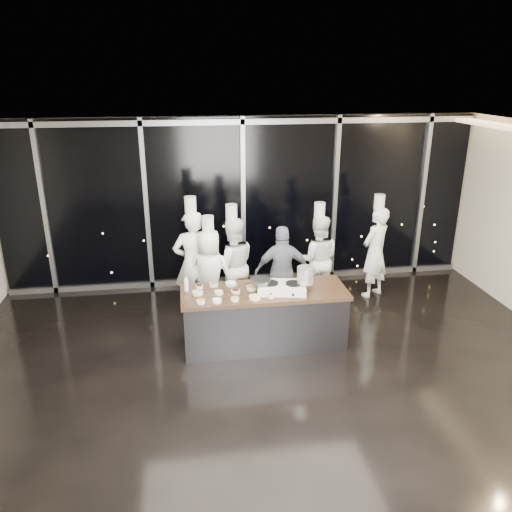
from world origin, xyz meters
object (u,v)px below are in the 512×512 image
Objects in this scene: chef_far_left at (193,262)px; stove at (282,287)px; guest at (282,272)px; chef_side at (375,251)px; frying_pan at (260,281)px; chef_left at (210,274)px; stock_pot at (305,275)px; chef_right at (317,259)px; chef_center at (232,265)px; demo_counter at (264,317)px.

stove is at bearing 120.93° from chef_far_left.
chef_side is (1.83, 0.56, 0.07)m from guest.
chef_far_left is at bearing 138.23° from frying_pan.
chef_far_left is 1.16× the size of chef_left.
chef_far_left is 1.07× the size of chef_side.
stock_pot reaches higher than frying_pan.
guest is 0.87m from chef_right.
chef_far_left is 0.67m from chef_center.
chef_far_left is 1.12× the size of chef_right.
frying_pan is (-0.06, -0.01, 0.61)m from demo_counter.
stove is 0.41× the size of chef_right.
stove is 3.12× the size of stock_pot.
chef_right is (0.73, 0.47, 0.02)m from guest.
chef_far_left is at bearing -8.75° from chef_center.
demo_counter is 1.29× the size of chef_center.
chef_left is at bearing 142.47° from stove.
chef_center is at bearing 124.80° from stock_pot.
chef_center reaches higher than stock_pot.
chef_left reaches higher than guest.
chef_center is at bearing -16.09° from guest.
guest is at bearing 88.93° from stove.
frying_pan is at bearing 138.41° from chef_left.
chef_center reaches higher than frying_pan.
guest is 0.86× the size of chef_right.
chef_center reaches higher than guest.
guest reaches higher than stock_pot.
stock_pot is 2.11m from chef_far_left.
chef_right is at bearing -154.42° from chef_left.
chef_right is (0.60, 1.52, -0.34)m from stock_pot.
chef_right is 1.11m from chef_side.
stock_pot is at bearing 126.53° from chef_far_left.
stove reaches higher than demo_counter.
demo_counter is 0.57m from stove.
chef_left is at bearing 125.36° from demo_counter.
chef_center is at bearing -141.84° from chef_left.
chef_far_left is at bearing 129.25° from demo_counter.
chef_far_left reaches higher than stock_pot.
chef_right is (0.94, 1.47, -0.15)m from stove.
guest is at bearing 96.74° from stock_pot.
demo_counter is 1.87m from chef_right.
chef_left is 1.22m from guest.
stove is 0.34m from frying_pan.
chef_right is at bearing -142.97° from guest.
stove is (0.25, -0.07, 0.51)m from demo_counter.
chef_right is at bearing 59.14° from frying_pan.
chef_right is (1.94, 0.34, 0.03)m from chef_left.
chef_left reaches higher than stove.
chef_far_left reaches higher than chef_left.
frying_pan is 1.90m from chef_right.
demo_counter is at bearing 140.96° from chef_left.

